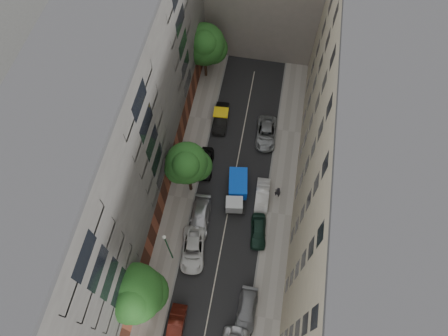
% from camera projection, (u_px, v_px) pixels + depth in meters
% --- Properties ---
extents(ground, '(120.00, 120.00, 0.00)m').
position_uv_depth(ground, '(229.00, 206.00, 44.39)').
color(ground, '#4C4C49').
rests_on(ground, ground).
extents(road_surface, '(8.00, 44.00, 0.02)m').
position_uv_depth(road_surface, '(229.00, 206.00, 44.38)').
color(road_surface, black).
rests_on(road_surface, ground).
extents(sidewalk_left, '(3.00, 44.00, 0.15)m').
position_uv_depth(sidewalk_left, '(181.00, 197.00, 44.79)').
color(sidewalk_left, gray).
rests_on(sidewalk_left, ground).
extents(sidewalk_right, '(3.00, 44.00, 0.15)m').
position_uv_depth(sidewalk_right, '(278.00, 214.00, 43.86)').
color(sidewalk_right, gray).
rests_on(sidewalk_right, ground).
extents(building_left, '(8.00, 44.00, 20.00)m').
position_uv_depth(building_left, '(112.00, 144.00, 36.49)').
color(building_left, '#464442').
rests_on(building_left, ground).
extents(building_right, '(8.00, 44.00, 20.00)m').
position_uv_depth(building_right, '(355.00, 182.00, 34.65)').
color(building_right, tan).
rests_on(building_right, ground).
extents(tarp_truck, '(2.58, 5.14, 2.26)m').
position_uv_depth(tarp_truck, '(237.00, 190.00, 43.93)').
color(tarp_truck, black).
rests_on(tarp_truck, ground).
extents(car_left_1, '(1.56, 4.22, 1.38)m').
position_uv_depth(car_left_1, '(176.00, 327.00, 37.80)').
color(car_left_1, '#4A160E').
rests_on(car_left_1, ground).
extents(car_left_2, '(3.04, 5.38, 1.42)m').
position_uv_depth(car_left_2, '(193.00, 250.00, 41.31)').
color(car_left_2, silver).
rests_on(car_left_2, ground).
extents(car_left_3, '(2.27, 5.09, 1.45)m').
position_uv_depth(car_left_3, '(200.00, 218.00, 42.97)').
color(car_left_3, '#AFB0B4').
rests_on(car_left_3, ground).
extents(car_left_4, '(2.03, 4.30, 1.42)m').
position_uv_depth(car_left_4, '(206.00, 163.00, 46.13)').
color(car_left_4, black).
rests_on(car_left_4, ground).
extents(car_left_5, '(1.88, 4.66, 1.51)m').
position_uv_depth(car_left_5, '(221.00, 118.00, 49.07)').
color(car_left_5, black).
rests_on(car_left_5, ground).
extents(car_right_1, '(1.89, 4.55, 1.31)m').
position_uv_depth(car_right_1, '(247.00, 311.00, 38.50)').
color(car_right_1, slate).
rests_on(car_right_1, ground).
extents(car_right_2, '(2.07, 4.19, 1.37)m').
position_uv_depth(car_right_2, '(258.00, 231.00, 42.28)').
color(car_right_2, black).
rests_on(car_right_2, ground).
extents(car_right_3, '(1.62, 4.20, 1.36)m').
position_uv_depth(car_right_3, '(262.00, 195.00, 44.24)').
color(car_right_3, silver).
rests_on(car_right_3, ground).
extents(car_right_4, '(2.56, 5.14, 1.40)m').
position_uv_depth(car_right_4, '(266.00, 133.00, 48.08)').
color(car_right_4, gray).
rests_on(car_right_4, ground).
extents(tree_near, '(5.52, 5.28, 8.00)m').
position_uv_depth(tree_near, '(135.00, 295.00, 34.69)').
color(tree_near, '#382619').
rests_on(tree_near, sidewalk_left).
extents(tree_mid, '(4.73, 4.36, 8.57)m').
position_uv_depth(tree_mid, '(187.00, 165.00, 39.95)').
color(tree_mid, '#382619').
rests_on(tree_mid, sidewalk_left).
extents(tree_far, '(5.38, 5.12, 8.14)m').
position_uv_depth(tree_far, '(205.00, 46.00, 48.34)').
color(tree_far, '#382619').
rests_on(tree_far, sidewalk_left).
extents(lamp_post, '(0.36, 0.36, 6.92)m').
position_uv_depth(lamp_post, '(168.00, 246.00, 37.76)').
color(lamp_post, '#18542E').
rests_on(lamp_post, sidewalk_left).
extents(pedestrian, '(0.75, 0.57, 1.87)m').
position_uv_depth(pedestrian, '(278.00, 192.00, 43.99)').
color(pedestrian, black).
rests_on(pedestrian, sidewalk_right).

